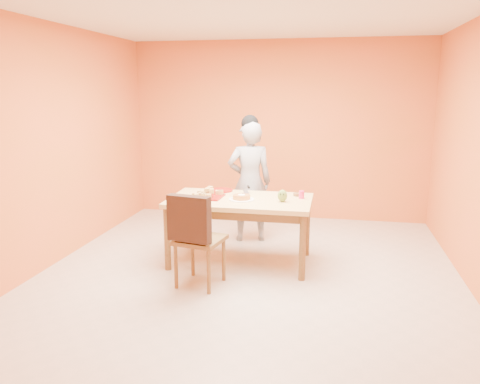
% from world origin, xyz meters
% --- Properties ---
extents(floor, '(5.00, 5.00, 0.00)m').
position_xyz_m(floor, '(0.00, 0.00, 0.00)').
color(floor, '#BDB3A1').
rests_on(floor, ground).
extents(ceiling, '(5.00, 5.00, 0.00)m').
position_xyz_m(ceiling, '(0.00, 0.00, 2.70)').
color(ceiling, silver).
rests_on(ceiling, wall_back).
extents(wall_back, '(4.50, 0.00, 4.50)m').
position_xyz_m(wall_back, '(0.00, 2.50, 1.35)').
color(wall_back, '#DD6233').
rests_on(wall_back, floor).
extents(wall_left, '(0.00, 5.00, 5.00)m').
position_xyz_m(wall_left, '(-2.25, 0.00, 1.35)').
color(wall_left, '#DD6233').
rests_on(wall_left, floor).
extents(dining_table, '(1.60, 0.90, 0.76)m').
position_xyz_m(dining_table, '(-0.16, 0.39, 0.67)').
color(dining_table, tan).
rests_on(dining_table, floor).
extents(dining_chair, '(0.53, 0.60, 0.98)m').
position_xyz_m(dining_chair, '(-0.44, -0.34, 0.51)').
color(dining_chair, brown).
rests_on(dining_chair, floor).
extents(pastry_pile, '(0.29, 0.29, 0.10)m').
position_xyz_m(pastry_pile, '(-0.53, 0.36, 0.83)').
color(pastry_pile, tan).
rests_on(pastry_pile, pastry_platter).
extents(person, '(0.65, 0.52, 1.57)m').
position_xyz_m(person, '(-0.20, 1.22, 0.79)').
color(person, gray).
rests_on(person, floor).
extents(pastry_platter, '(0.34, 0.34, 0.02)m').
position_xyz_m(pastry_platter, '(-0.53, 0.36, 0.77)').
color(pastry_platter, maroon).
rests_on(pastry_platter, dining_table).
extents(red_dinner_plate, '(0.35, 0.35, 0.02)m').
position_xyz_m(red_dinner_plate, '(-0.47, 0.74, 0.77)').
color(red_dinner_plate, maroon).
rests_on(red_dinner_plate, dining_table).
extents(white_cake_plate, '(0.29, 0.29, 0.01)m').
position_xyz_m(white_cake_plate, '(-0.13, 0.32, 0.77)').
color(white_cake_plate, white).
rests_on(white_cake_plate, dining_table).
extents(sponge_cake, '(0.21, 0.21, 0.04)m').
position_xyz_m(sponge_cake, '(-0.13, 0.32, 0.79)').
color(sponge_cake, '#CC7835').
rests_on(sponge_cake, white_cake_plate).
extents(cake_server, '(0.13, 0.28, 0.01)m').
position_xyz_m(cake_server, '(-0.12, 0.50, 0.82)').
color(cake_server, silver).
rests_on(cake_server, sponge_cake).
extents(egg_ornament, '(0.12, 0.11, 0.13)m').
position_xyz_m(egg_ornament, '(0.32, 0.32, 0.83)').
color(egg_ornament, olive).
rests_on(egg_ornament, dining_table).
extents(magenta_glass, '(0.07, 0.07, 0.09)m').
position_xyz_m(magenta_glass, '(0.52, 0.52, 0.80)').
color(magenta_glass, '#D6205D').
rests_on(magenta_glass, dining_table).
extents(checker_tin, '(0.12, 0.12, 0.03)m').
position_xyz_m(checker_tin, '(0.46, 0.65, 0.78)').
color(checker_tin, '#37210F').
rests_on(checker_tin, dining_table).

